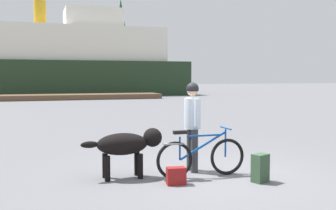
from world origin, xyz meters
TOP-DOWN VIEW (x-y plane):
  - ground_plane at (0.00, 0.00)m, footprint 160.00×160.00m
  - bicycle at (-0.21, -0.10)m, footprint 1.72×0.44m
  - person_cyclist at (-0.19, 0.36)m, footprint 0.32×0.53m
  - dog at (-1.49, 0.25)m, footprint 1.48×0.47m
  - backpack at (0.64, -0.75)m, footprint 0.33×0.29m
  - handbag_pannier at (-0.81, -0.46)m, footprint 0.34×0.21m
  - dock_pier at (-3.33, 25.72)m, footprint 19.98×2.69m
  - ferry_boat at (0.15, 32.93)m, footprint 22.10×7.67m
  - pine_tree_center at (3.48, 48.56)m, footprint 3.37×3.37m
  - pine_tree_far_right at (8.00, 47.38)m, footprint 2.89×2.89m

SIDE VIEW (x-z plane):
  - ground_plane at x=0.00m, z-range 0.00..0.00m
  - handbag_pannier at x=-0.81m, z-range 0.00..0.30m
  - dock_pier at x=-3.33m, z-range 0.00..0.40m
  - backpack at x=0.64m, z-range 0.00..0.49m
  - bicycle at x=-0.21m, z-range -0.07..0.82m
  - dog at x=-1.49m, z-range 0.16..1.06m
  - person_cyclist at x=-0.19m, z-range 0.18..1.90m
  - ferry_boat at x=0.15m, z-range -1.30..7.54m
  - pine_tree_center at x=3.48m, z-range 1.21..9.98m
  - pine_tree_far_right at x=8.00m, z-range 1.60..13.87m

